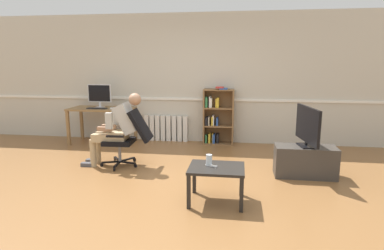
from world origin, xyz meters
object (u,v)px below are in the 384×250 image
tv_stand (305,161)px  drinking_glass (209,160)px  computer_mouse (112,108)px  bookshelf (217,117)px  computer_desk (102,113)px  imac_monitor (99,94)px  office_chair (129,135)px  tv_screen (308,126)px  radiator (166,128)px  person_seated (117,127)px  coffee_table (217,172)px  keyboard (97,108)px  spare_remote (211,166)px

tv_stand → drinking_glass: bearing=-141.7°
tv_stand → computer_mouse: bearing=158.8°
computer_mouse → bookshelf: 2.17m
computer_desk → imac_monitor: (-0.07, 0.08, 0.38)m
office_chair → tv_screen: size_ratio=1.10×
radiator → drinking_glass: (1.22, -2.96, 0.24)m
computer_desk → tv_screen: bearing=-21.3°
bookshelf → drinking_glass: (0.11, -2.86, -0.05)m
imac_monitor → office_chair: 1.94m
imac_monitor → person_seated: (0.95, -1.49, -0.39)m
bookshelf → tv_screen: (1.46, -1.80, 0.20)m
imac_monitor → person_seated: 1.81m
person_seated → drinking_glass: (1.62, -1.16, -0.13)m
radiator → person_seated: bearing=-102.5°
person_seated → tv_stand: 3.00m
computer_mouse → coffee_table: computer_mouse is taller
keyboard → tv_screen: size_ratio=0.48×
keyboard → person_seated: size_ratio=0.34×
imac_monitor → person_seated: imac_monitor is taller
bookshelf → spare_remote: (0.14, -2.89, -0.11)m
radiator → drinking_glass: 3.21m
radiator → coffee_table: (1.32, -3.00, 0.10)m
person_seated → spare_remote: (1.65, -1.19, -0.19)m
imac_monitor → tv_stand: imac_monitor is taller
office_chair → coffee_table: office_chair is taller
person_seated → tv_screen: person_seated is taller
drinking_glass → tv_stand: bearing=38.3°
bookshelf → imac_monitor: bearing=-175.0°
person_seated → tv_stand: bearing=85.1°
tv_screen → office_chair: bearing=78.5°
person_seated → office_chair: bearing=90.0°
office_chair → tv_screen: tv_screen is taller
bookshelf → coffee_table: (0.20, -2.90, -0.19)m
computer_mouse → tv_screen: size_ratio=0.12×
computer_desk → office_chair: office_chair is taller
computer_mouse → person_seated: 1.43m
tv_screen → bookshelf: bearing=29.8°
computer_mouse → spare_remote: computer_mouse is taller
keyboard → radiator: keyboard is taller
bookshelf → office_chair: size_ratio=1.27×
keyboard → person_seated: (0.92, -1.27, -0.12)m
radiator → tv_screen: 3.23m
imac_monitor → computer_mouse: size_ratio=5.07×
imac_monitor → computer_mouse: 0.48m
bookshelf → tv_stand: bearing=-50.9°
computer_mouse → drinking_glass: (2.23, -2.45, -0.25)m
imac_monitor → tv_stand: size_ratio=0.57×
keyboard → spare_remote: 3.57m
keyboard → tv_screen: (3.89, -1.36, 0.01)m
tv_screen → computer_mouse: bearing=59.5°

